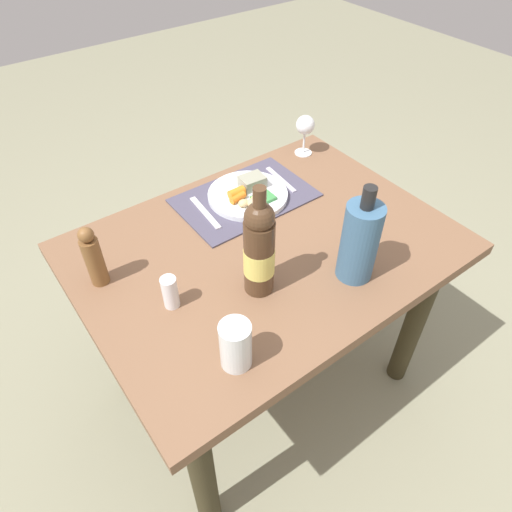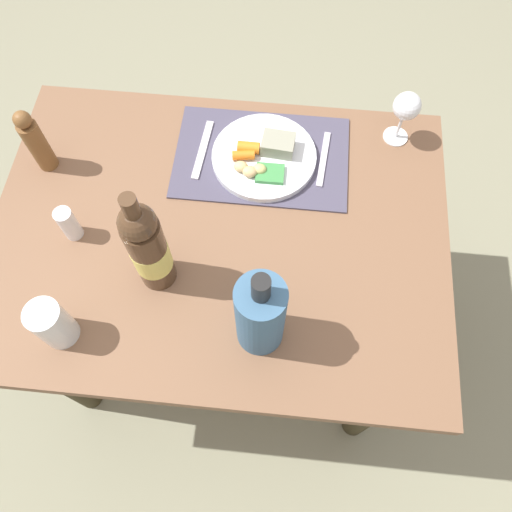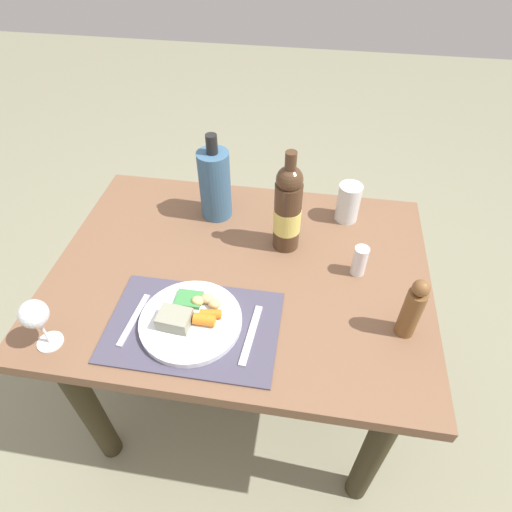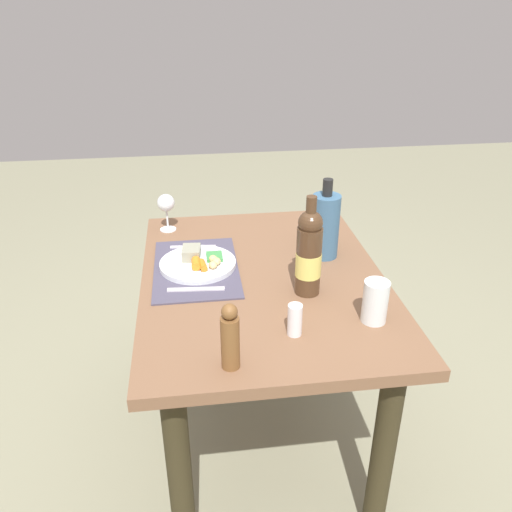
# 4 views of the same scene
# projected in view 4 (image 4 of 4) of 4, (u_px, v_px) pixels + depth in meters

# --- Properties ---
(ground_plane) EXTENTS (8.00, 8.00, 0.00)m
(ground_plane) POSITION_uv_depth(u_px,v_px,m) (262.00, 433.00, 2.12)
(ground_plane) COLOR gray
(dining_table) EXTENTS (1.11, 0.82, 0.73)m
(dining_table) POSITION_uv_depth(u_px,v_px,m) (263.00, 308.00, 1.84)
(dining_table) COLOR brown
(dining_table) RESTS_ON ground_plane
(placemat) EXTENTS (0.45, 0.29, 0.01)m
(placemat) POSITION_uv_depth(u_px,v_px,m) (196.00, 268.00, 1.83)
(placemat) COLOR #474356
(placemat) RESTS_ON dining_table
(dinner_plate) EXTENTS (0.27, 0.27, 0.06)m
(dinner_plate) POSITION_uv_depth(u_px,v_px,m) (198.00, 262.00, 1.83)
(dinner_plate) COLOR white
(dinner_plate) RESTS_ON placemat
(fork) EXTENTS (0.03, 0.17, 0.00)m
(fork) POSITION_uv_depth(u_px,v_px,m) (193.00, 247.00, 1.97)
(fork) COLOR silver
(fork) RESTS_ON placemat
(knife) EXTENTS (0.03, 0.19, 0.00)m
(knife) POSITION_uv_depth(u_px,v_px,m) (196.00, 289.00, 1.69)
(knife) COLOR silver
(knife) RESTS_ON placemat
(wine_bottle) EXTENTS (0.08, 0.08, 0.33)m
(wine_bottle) POSITION_uv_depth(u_px,v_px,m) (309.00, 253.00, 1.63)
(wine_bottle) COLOR #48301E
(wine_bottle) RESTS_ON dining_table
(salt_shaker) EXTENTS (0.04, 0.04, 0.10)m
(salt_shaker) POSITION_uv_depth(u_px,v_px,m) (295.00, 320.00, 1.47)
(salt_shaker) COLOR white
(salt_shaker) RESTS_ON dining_table
(cooler_bottle) EXTENTS (0.10, 0.10, 0.29)m
(cooler_bottle) POSITION_uv_depth(u_px,v_px,m) (325.00, 225.00, 1.87)
(cooler_bottle) COLOR #3B6283
(cooler_bottle) RESTS_ON dining_table
(wine_glass) EXTENTS (0.07, 0.07, 0.15)m
(wine_glass) POSITION_uv_depth(u_px,v_px,m) (166.00, 204.00, 2.07)
(wine_glass) COLOR white
(wine_glass) RESTS_ON dining_table
(water_tumbler) EXTENTS (0.08, 0.08, 0.13)m
(water_tumbler) POSITION_uv_depth(u_px,v_px,m) (375.00, 304.00, 1.52)
(water_tumbler) COLOR silver
(water_tumbler) RESTS_ON dining_table
(pepper_mill) EXTENTS (0.05, 0.05, 0.19)m
(pepper_mill) POSITION_uv_depth(u_px,v_px,m) (230.00, 338.00, 1.32)
(pepper_mill) COLOR brown
(pepper_mill) RESTS_ON dining_table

